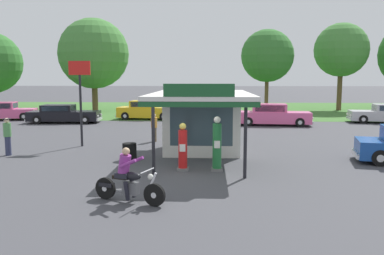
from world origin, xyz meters
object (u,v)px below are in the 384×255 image
gas_pump_offside (217,146)px  bystander_strolling_foreground (7,135)px  gas_pump_nearside (183,149)px  parked_car_back_row_far_right (63,114)px  bystander_admiring_sedan (154,127)px  parked_car_back_row_left (272,115)px  parked_car_back_row_centre_right (5,112)px  motorcycle_with_rider (128,180)px  parked_car_back_row_far_left (146,111)px  roadside_pole_sign (80,88)px  spare_tire_stack (130,152)px

gas_pump_offside → bystander_strolling_foreground: size_ratio=1.22×
gas_pump_nearside → parked_car_back_row_far_right: gas_pump_nearside is taller
gas_pump_nearside → bystander_admiring_sedan: bearing=106.9°
parked_car_back_row_left → parked_car_back_row_centre_right: bearing=172.7°
motorcycle_with_rider → gas_pump_nearside: bearing=72.1°
parked_car_back_row_far_left → roadside_pole_sign: (-1.19, -13.43, 2.28)m
parked_car_back_row_far_left → bystander_admiring_sedan: (2.34, -11.81, 0.09)m
gas_pump_nearside → bystander_admiring_sedan: 7.05m
parked_car_back_row_centre_right → gas_pump_offside: bearing=-45.2°
parked_car_back_row_far_right → parked_car_back_row_far_left: bearing=26.2°
parked_car_back_row_left → parked_car_back_row_far_right: bearing=176.9°
spare_tire_stack → roadside_pole_sign: bearing=133.8°
motorcycle_with_rider → parked_car_back_row_far_left: bearing=97.8°
gas_pump_offside → parked_car_back_row_far_left: size_ratio=0.41×
parked_car_back_row_left → bystander_admiring_sedan: parked_car_back_row_left is taller
gas_pump_nearside → parked_car_back_row_centre_right: 23.76m
roadside_pole_sign → spare_tire_stack: bearing=-46.2°
parked_car_back_row_far_left → parked_car_back_row_far_right: parked_car_back_row_far_left is taller
gas_pump_nearside → parked_car_back_row_left: (5.66, 14.72, -0.09)m
parked_car_back_row_far_left → bystander_strolling_foreground: (-3.77, -15.97, 0.20)m
roadside_pole_sign → parked_car_back_row_left: bearing=40.5°
gas_pump_offside → motorcycle_with_rider: (-2.58, -3.98, -0.30)m
gas_pump_offside → motorcycle_with_rider: gas_pump_offside is taller
bystander_strolling_foreground → parked_car_back_row_centre_right: bearing=118.0°
parked_car_back_row_centre_right → bystander_admiring_sedan: bystander_admiring_sedan is taller
bystander_strolling_foreground → roadside_pole_sign: bearing=44.6°
gas_pump_offside → bystander_admiring_sedan: gas_pump_offside is taller
parked_car_back_row_far_left → bystander_admiring_sedan: 12.04m
gas_pump_nearside → roadside_pole_sign: (-5.57, 5.13, 2.17)m
gas_pump_offside → parked_car_back_row_centre_right: size_ratio=0.40×
parked_car_back_row_far_right → spare_tire_stack: 15.89m
bystander_admiring_sedan → roadside_pole_sign: size_ratio=0.36×
parked_car_back_row_left → parked_car_back_row_centre_right: parked_car_back_row_left is taller
gas_pump_nearside → spare_tire_stack: (-2.43, 1.85, -0.47)m
motorcycle_with_rider → roadside_pole_sign: bearing=115.2°
parked_car_back_row_centre_right → parked_car_back_row_far_right: bearing=-18.7°
motorcycle_with_rider → parked_car_back_row_far_right: (-9.15, 19.56, 0.01)m
roadside_pole_sign → spare_tire_stack: roadside_pole_sign is taller
parked_car_back_row_centre_right → spare_tire_stack: 20.77m
parked_car_back_row_left → spare_tire_stack: size_ratio=7.91×
parked_car_back_row_centre_right → bystander_strolling_foreground: bearing=-62.0°
parked_car_back_row_centre_right → spare_tire_stack: bearing=-48.9°
parked_car_back_row_left → roadside_pole_sign: roadside_pole_sign is taller
parked_car_back_row_left → roadside_pole_sign: (-11.23, -9.59, 2.27)m
gas_pump_nearside → spare_tire_stack: size_ratio=2.53×
parked_car_back_row_left → parked_car_back_row_far_right: 16.12m
gas_pump_nearside → roadside_pole_sign: bearing=137.4°
gas_pump_nearside → gas_pump_offside: (1.30, 0.00, 0.13)m
gas_pump_nearside → motorcycle_with_rider: size_ratio=0.85×
parked_car_back_row_far_left → bystander_strolling_foreground: 16.40m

